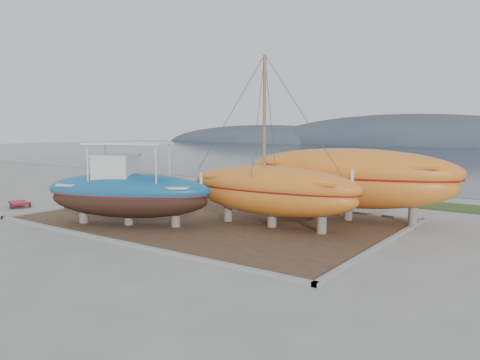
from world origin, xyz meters
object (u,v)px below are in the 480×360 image
Objects in this scene: red_trailer at (19,205)px; blue_caique at (128,184)px; orange_sailboat at (272,142)px; white_dinghy at (140,197)px; orange_bare_hull at (349,185)px.

blue_caique is at bearing 20.17° from red_trailer.
blue_caique is 0.94× the size of orange_sailboat.
white_dinghy is (-3.49, 3.90, -1.40)m from blue_caique.
orange_bare_hull is at bearing 56.34° from orange_sailboat.
orange_sailboat is 3.95× the size of red_trailer.
blue_caique is at bearing -150.62° from orange_sailboat.
orange_sailboat reaches higher than orange_bare_hull.
white_dinghy is 10.09m from orange_sailboat.
orange_bare_hull is at bearing 36.34° from white_dinghy.
orange_bare_hull is (11.78, 3.53, 1.18)m from white_dinghy.
red_trailer is (-17.98, -7.64, -1.70)m from orange_bare_hull.
orange_sailboat is (9.48, -0.23, 3.45)m from white_dinghy.
orange_sailboat is (5.99, 3.67, 2.05)m from blue_caique.
blue_caique reaches higher than red_trailer.
orange_sailboat is at bearing 18.31° from white_dinghy.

